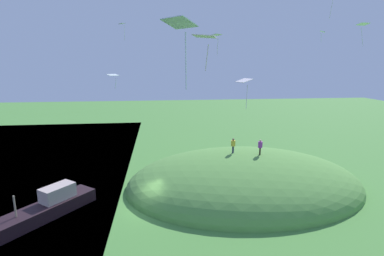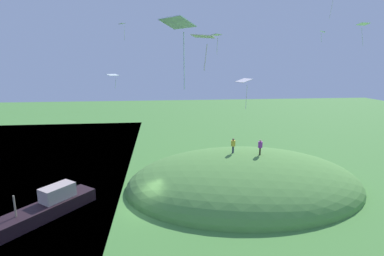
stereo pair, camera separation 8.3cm
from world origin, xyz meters
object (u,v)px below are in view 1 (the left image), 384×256
object	(u,v)px
kite_2	(244,82)
kite_6	(322,32)
kite_3	(363,25)
kite_4	(205,37)
boat_on_lake	(47,208)
kite_8	(217,36)
kite_9	(180,26)
person_near_shore	(260,145)
kite_5	(113,75)
person_walking_path	(233,144)
kite_7	(122,25)

from	to	relation	value
kite_2	kite_6	size ratio (longest dim) A/B	1.97
kite_3	kite_4	bearing A→B (deg)	-139.97
kite_4	boat_on_lake	bearing A→B (deg)	132.85
kite_8	kite_9	size ratio (longest dim) A/B	0.66
kite_6	kite_3	bearing A→B (deg)	-65.40
boat_on_lake	person_near_shore	size ratio (longest dim) A/B	5.12
kite_3	kite_5	xyz separation A→B (m)	(-22.13, 1.67, -4.35)
person_walking_path	kite_3	xyz separation A→B (m)	(10.42, -3.84, 11.63)
person_near_shore	kite_9	distance (m)	23.18
boat_on_lake	kite_8	bearing A→B (deg)	-61.09
kite_4	kite_9	distance (m)	2.55
person_walking_path	kite_7	size ratio (longest dim) A/B	1.05
kite_2	kite_4	xyz separation A→B (m)	(-4.28, -8.91, 2.23)
kite_3	kite_6	xyz separation A→B (m)	(-1.67, 3.65, -0.24)
kite_3	kite_8	bearing A→B (deg)	-165.31
kite_2	kite_3	xyz separation A→B (m)	(12.04, 4.80, 4.59)
boat_on_lake	kite_5	world-z (taller)	kite_5
kite_6	kite_4	bearing A→B (deg)	-130.16
kite_7	person_near_shore	bearing A→B (deg)	-0.59
person_walking_path	kite_3	distance (m)	16.08
kite_2	kite_4	distance (m)	10.13
kite_9	kite_3	bearing A→B (deg)	42.48
kite_9	kite_6	bearing A→B (deg)	51.21
boat_on_lake	kite_3	world-z (taller)	kite_3
kite_5	kite_7	bearing A→B (deg)	57.65
person_near_shore	kite_7	bearing A→B (deg)	115.85
boat_on_lake	kite_9	bearing A→B (deg)	-106.69
boat_on_lake	kite_8	xyz separation A→B (m)	(13.90, -2.25, 13.84)
kite_2	kite_5	xyz separation A→B (m)	(-10.09, 6.47, 0.24)
kite_9	kite_4	bearing A→B (deg)	63.53
kite_4	kite_7	size ratio (longest dim) A/B	0.90
kite_2	kite_8	size ratio (longest dim) A/B	1.50
kite_8	kite_6	bearing A→B (deg)	30.87
kite_6	kite_8	distance (m)	14.24
kite_6	kite_9	xyz separation A→B (m)	(-15.78, -19.64, -2.00)
person_near_shore	kite_2	world-z (taller)	kite_2
person_walking_path	kite_2	world-z (taller)	kite_2
boat_on_lake	person_near_shore	xyz separation A→B (m)	(19.96, 4.27, 3.62)
kite_2	kite_3	distance (m)	13.75
kite_2	kite_5	bearing A→B (deg)	147.32
kite_4	kite_8	xyz separation A→B (m)	(2.47, 10.08, 0.97)
kite_4	kite_2	bearing A→B (deg)	64.33
kite_5	person_walking_path	bearing A→B (deg)	10.51
boat_on_lake	kite_6	size ratio (longest dim) A/B	7.69
kite_6	kite_7	world-z (taller)	kite_7
kite_6	kite_8	bearing A→B (deg)	-149.13
boat_on_lake	person_near_shore	world-z (taller)	person_near_shore
kite_5	kite_8	world-z (taller)	kite_8
boat_on_lake	kite_4	size ratio (longest dim) A/B	6.15
kite_4	kite_8	bearing A→B (deg)	76.24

